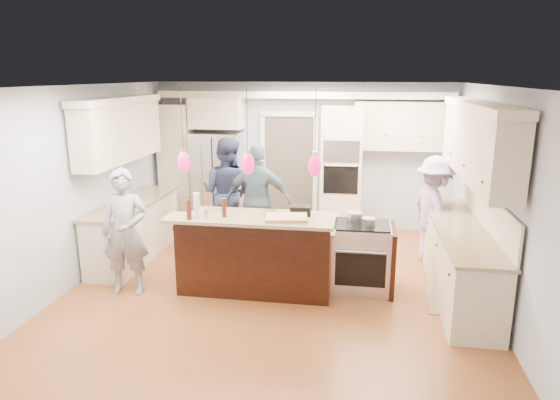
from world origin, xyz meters
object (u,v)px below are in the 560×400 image
Objects in this scene: refrigerator at (218,180)px; kitchen_island at (259,251)px; person_far_left at (227,193)px; island_range at (363,257)px; person_bar_end at (125,232)px.

refrigerator reaches higher than kitchen_island.
person_far_left is at bearing -66.60° from refrigerator.
refrigerator is 1.96× the size of island_range.
kitchen_island is 2.28× the size of island_range.
person_far_left reaches higher than refrigerator.
person_bar_end is at bearing 78.65° from person_far_left.
refrigerator is at bearing 137.41° from island_range.
person_far_left is (0.45, -1.04, 0.02)m from refrigerator.
island_range is at bearing -42.59° from refrigerator.
person_far_left reaches higher than kitchen_island.
refrigerator is at bearing 74.96° from person_bar_end.
refrigerator is at bearing 116.89° from kitchen_island.
kitchen_island is 1.41m from island_range.
person_bar_end reaches higher than island_range.
person_far_left reaches higher than person_bar_end.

